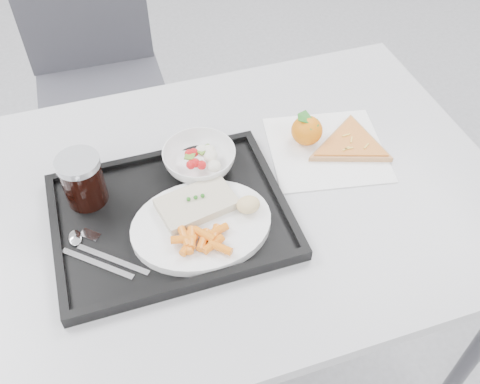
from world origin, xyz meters
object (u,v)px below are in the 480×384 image
Objects in this scene: pizza_slice at (351,144)px; salad_bowl at (199,159)px; tray at (171,217)px; tangerine at (307,130)px; chair at (96,65)px; table at (217,215)px; cola_glass at (83,179)px; dinner_plate at (201,225)px.

salad_bowl is at bearing 174.96° from pizza_slice.
tangerine is (0.34, 0.13, 0.03)m from tray.
salad_bowl is (0.16, -0.80, 0.25)m from chair.
pizza_slice is (0.09, -0.05, -0.02)m from tangerine.
tray is at bearing -160.07° from table.
chair is at bearing 120.97° from pizza_slice.
cola_glass is at bearing -176.21° from salad_bowl.
salad_bowl reaches higher than pizza_slice.
chair is at bearing 117.65° from tangerine.
salad_bowl is 0.34m from pizza_slice.
tray is (0.07, -0.91, 0.22)m from chair.
salad_bowl is 0.24m from cola_glass.
tangerine is (0.25, 0.02, -0.00)m from salad_bowl.
tray is 0.44m from pizza_slice.
tangerine is at bearing -62.35° from chair.
cola_glass is at bearing -95.62° from chair.
salad_bowl is 0.25m from tangerine.
cola_glass is 1.36× the size of tangerine.
salad_bowl is 1.41× the size of cola_glass.
tangerine is (0.29, 0.18, 0.01)m from dinner_plate.
tray is at bearing 134.09° from dinner_plate.
chair reaches higher than pizza_slice.
table is at bearing -159.27° from tangerine.
dinner_plate is at bearing -45.91° from tray.
salad_bowl reaches higher than table.
dinner_plate reaches higher than pizza_slice.
chair is at bearing 101.01° from table.
chair reaches higher than tray.
tangerine reaches higher than tray.
dinner_plate is 1.78× the size of salad_bowl.
salad_bowl is at bearing -175.97° from tangerine.
chair is at bearing 94.24° from tray.
dinner_plate is at bearing -161.04° from pizza_slice.
salad_bowl is 0.62× the size of pizza_slice.
tangerine reaches higher than table.
tangerine is 0.32× the size of pizza_slice.
pizza_slice is (0.43, 0.08, 0.00)m from tray.
tray is 5.66× the size of tangerine.
chair is 3.44× the size of dinner_plate.
dinner_plate reaches higher than tray.
cola_glass is (-0.24, -0.02, 0.03)m from salad_bowl.
pizza_slice is (0.50, -0.83, 0.22)m from chair.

